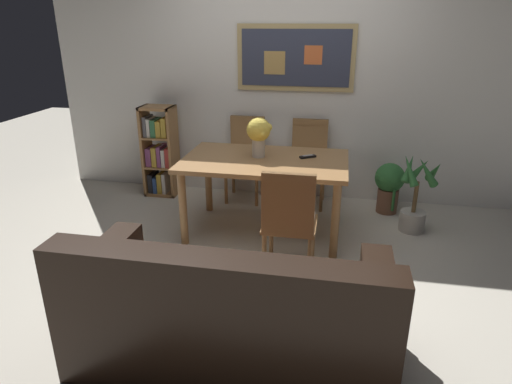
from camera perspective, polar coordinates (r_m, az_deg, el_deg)
ground_plane at (r=3.79m, az=0.10°, el=-8.75°), size 12.00×12.00×0.00m
wall_back_with_painting at (r=4.92m, az=3.81°, el=14.33°), size 5.20×0.14×2.60m
dining_table at (r=4.04m, az=1.14°, el=3.06°), size 1.49×0.94×0.72m
dining_chair_near_right at (r=3.28m, az=4.29°, el=-3.21°), size 0.40×0.41×0.91m
dining_chair_far_left at (r=4.93m, az=-1.32°, el=5.26°), size 0.40×0.41×0.91m
dining_chair_far_right at (r=4.81m, az=6.77°, el=4.72°), size 0.40×0.41×0.91m
leather_couch at (r=2.63m, az=-3.34°, el=-15.73°), size 1.80×0.84×0.84m
bookshelf at (r=5.15m, az=-12.27°, el=4.98°), size 0.36×0.28×1.02m
potted_ivy at (r=4.78m, az=16.78°, el=0.90°), size 0.30×0.30×0.53m
potted_palm at (r=4.42m, az=19.89°, el=-0.87°), size 0.38×0.36×0.79m
flower_vase at (r=4.02m, az=0.37°, el=7.64°), size 0.23×0.22×0.36m
tv_remote at (r=4.07m, az=6.69°, el=4.56°), size 0.15×0.12×0.02m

